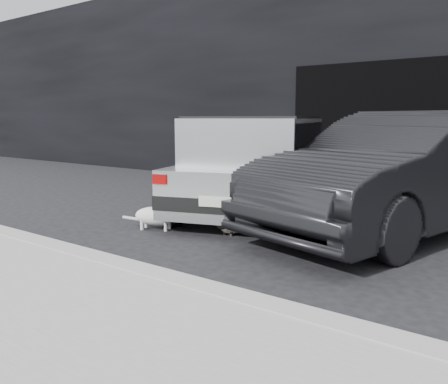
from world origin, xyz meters
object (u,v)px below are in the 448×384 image
Objects in this scene: second_car at (404,172)px; cat_siamese at (233,226)px; cat_white at (158,215)px; silver_hatchback at (260,160)px.

second_car is 2.33m from cat_siamese.
second_car is at bearing 101.68° from cat_white.
silver_hatchback is 5.70× the size of cat_white.
cat_siamese is 1.04m from cat_white.
cat_white is (-0.96, -0.39, 0.08)m from cat_siamese.
silver_hatchback is at bearing 144.33° from cat_white.
cat_siamese is at bearing -88.13° from silver_hatchback.
silver_hatchback is 2.24m from second_car.
silver_hatchback is 6.18× the size of cat_siamese.
second_car is 6.12× the size of cat_white.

